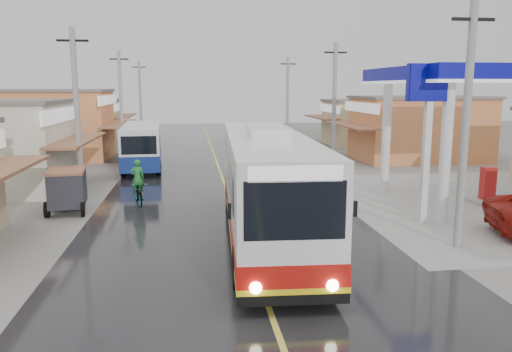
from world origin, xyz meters
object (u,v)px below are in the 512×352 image
object	(u,v)px
coach_bus	(266,185)
tricycle_near	(67,188)
second_bus	(142,145)
cyclist	(138,189)

from	to	relation	value
coach_bus	tricycle_near	xyz separation A→B (m)	(-7.92, 4.85, -0.86)
second_bus	tricycle_near	size ratio (longest dim) A/B	3.60
cyclist	tricycle_near	distance (m)	3.10
cyclist	second_bus	bearing A→B (deg)	80.82
coach_bus	second_bus	distance (m)	17.44
cyclist	tricycle_near	bearing A→B (deg)	-172.73
coach_bus	second_bus	size ratio (longest dim) A/B	1.46
cyclist	tricycle_near	world-z (taller)	cyclist
tricycle_near	coach_bus	bearing A→B (deg)	-38.76
coach_bus	cyclist	distance (m)	7.88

